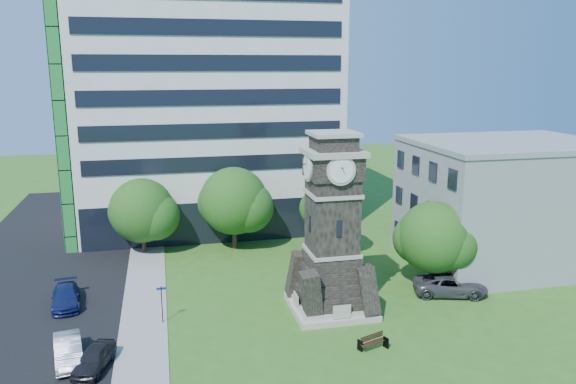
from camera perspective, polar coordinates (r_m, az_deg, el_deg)
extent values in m
plane|color=#30611B|center=(37.05, 0.71, -13.49)|extent=(160.00, 160.00, 0.00)
cube|color=gray|center=(40.76, -14.38, -11.32)|extent=(3.00, 70.00, 0.06)
cube|color=black|center=(41.99, -26.28, -11.59)|extent=(14.00, 80.00, 0.02)
cube|color=#B3AB9C|center=(39.44, 4.34, -11.51)|extent=(5.40, 5.40, 0.40)
cube|color=#B3AB9C|center=(39.30, 4.35, -11.05)|extent=(4.80, 4.80, 0.30)
cube|color=black|center=(37.13, 4.52, -1.61)|extent=(3.00, 3.00, 6.40)
cube|color=#B3AB9C|center=(37.98, 4.45, -6.00)|extent=(3.25, 3.25, 0.25)
cube|color=#B3AB9C|center=(36.89, 4.55, -0.10)|extent=(3.25, 3.25, 0.25)
cube|color=black|center=(35.99, 5.22, -3.73)|extent=(0.35, 0.08, 1.10)
cube|color=black|center=(36.54, 4.60, 2.65)|extent=(3.30, 3.30, 1.60)
cube|color=#B3AB9C|center=(36.39, 4.63, 4.05)|extent=(3.70, 3.70, 0.35)
cylinder|color=white|center=(34.88, 5.47, 2.15)|extent=(1.56, 0.06, 1.56)
cylinder|color=white|center=(36.05, 1.91, 2.55)|extent=(0.06, 1.56, 1.56)
cube|color=black|center=(36.30, 4.64, 4.98)|extent=(2.60, 2.60, 0.90)
cube|color=#B3AB9C|center=(36.23, 4.66, 5.92)|extent=(3.00, 3.00, 0.25)
cube|color=silver|center=(58.56, -8.24, 10.28)|extent=(25.00, 15.00, 28.00)
cube|color=black|center=(53.31, -7.18, -3.01)|extent=(24.50, 0.80, 4.00)
cube|color=gray|center=(50.28, 21.19, -1.22)|extent=(15.00, 12.00, 10.00)
cube|color=gray|center=(49.37, 21.67, 4.65)|extent=(15.20, 12.20, 0.40)
imported|color=black|center=(33.90, -19.10, -15.68)|extent=(2.45, 3.96, 1.26)
imported|color=#A9ABB1|center=(35.10, -21.44, -14.75)|extent=(2.21, 4.37, 1.37)
imported|color=#121C50|center=(42.59, -21.64, -9.87)|extent=(2.37, 4.69, 1.30)
imported|color=#4A494E|center=(43.06, 16.15, -9.09)|extent=(5.77, 3.83, 1.47)
cube|color=black|center=(34.34, 7.31, -15.21)|extent=(0.06, 0.43, 0.67)
cube|color=black|center=(34.89, 9.91, -14.83)|extent=(0.06, 0.43, 0.67)
cube|color=black|center=(34.56, 8.63, -14.88)|extent=(1.72, 0.46, 0.04)
cube|color=black|center=(34.61, 8.52, -14.34)|extent=(1.72, 0.04, 0.38)
cylinder|color=black|center=(37.85, -12.68, -11.12)|extent=(0.06, 0.06, 2.53)
cube|color=navy|center=(37.42, -12.77, -9.55)|extent=(0.61, 0.04, 0.15)
cylinder|color=#332114|center=(51.91, -14.45, -4.77)|extent=(0.34, 0.34, 2.25)
sphere|color=#26641D|center=(51.17, -14.62, -1.83)|extent=(5.70, 5.70, 5.70)
sphere|color=#26641D|center=(50.70, -13.32, -2.40)|extent=(4.27, 4.27, 4.27)
sphere|color=#26641D|center=(51.97, -15.68, -1.96)|extent=(3.99, 3.99, 3.99)
cylinder|color=#332114|center=(51.47, -5.45, -4.35)|extent=(0.40, 0.40, 2.61)
sphere|color=#326B1F|center=(50.63, -5.53, -0.90)|extent=(6.11, 6.11, 6.11)
sphere|color=#326B1F|center=(50.33, -4.05, -1.55)|extent=(4.58, 4.58, 4.58)
sphere|color=#326B1F|center=(51.32, -6.82, -1.08)|extent=(4.27, 4.27, 4.27)
cylinder|color=#332114|center=(49.91, 4.18, -4.91)|extent=(0.36, 0.36, 2.56)
sphere|color=#2E5D1B|center=(49.05, 4.23, -1.43)|extent=(4.80, 4.80, 4.80)
sphere|color=#2E5D1B|center=(49.02, 5.46, -2.06)|extent=(3.60, 3.60, 3.60)
sphere|color=#2E5D1B|center=(49.45, 3.09, -1.64)|extent=(3.36, 3.36, 3.36)
cylinder|color=#332114|center=(43.81, 14.37, -8.01)|extent=(0.32, 0.32, 2.31)
sphere|color=#325D1B|center=(42.91, 14.57, -4.48)|extent=(5.35, 5.35, 5.35)
sphere|color=#325D1B|center=(43.09, 16.13, -5.13)|extent=(4.02, 4.02, 4.02)
sphere|color=#325D1B|center=(43.15, 13.04, -4.66)|extent=(3.75, 3.75, 3.75)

